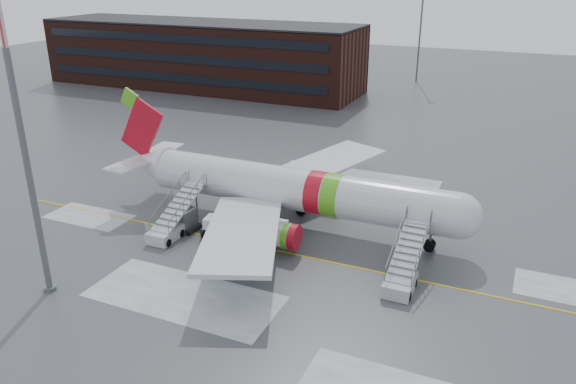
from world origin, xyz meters
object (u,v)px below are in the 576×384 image
at_px(airstair_aft, 170,225).
at_px(airliner, 287,189).
at_px(airstair_fwd, 403,274).
at_px(light_mast_near, 22,139).
at_px(pushback_tug, 219,228).
at_px(uld_container, 184,220).

bearing_deg(airstair_aft, airliner, 38.43).
bearing_deg(airstair_fwd, airstair_aft, 180.00).
xyz_separation_m(airliner, light_mast_near, (-11.23, -17.48, 8.03)).
bearing_deg(airstair_fwd, pushback_tug, 174.44).
xyz_separation_m(airstair_fwd, pushback_tug, (-16.54, 1.61, -0.27)).
distance_m(airstair_fwd, pushback_tug, 16.62).
height_order(airstair_fwd, uld_container, airstair_fwd).
relative_size(airstair_aft, uld_container, 2.88).
relative_size(airliner, pushback_tug, 10.52).
distance_m(airliner, uld_container, 9.64).
bearing_deg(airliner, airstair_aft, -141.57).
relative_size(uld_container, light_mast_near, 0.12).
bearing_deg(uld_container, airliner, 31.71).
bearing_deg(light_mast_near, pushback_tug, 61.33).
relative_size(airstair_fwd, light_mast_near, 0.35).
bearing_deg(light_mast_near, uld_container, 75.30).
height_order(airliner, light_mast_near, light_mast_near).
distance_m(airstair_aft, pushback_tug, 4.20).
bearing_deg(airliner, light_mast_near, -122.72).
xyz_separation_m(airstair_fwd, light_mast_near, (-23.41, -10.95, 10.39)).
xyz_separation_m(airliner, airstair_fwd, (12.17, -6.54, -2.35)).
xyz_separation_m(airstair_fwd, airstair_aft, (-20.41, 0.00, 0.00)).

